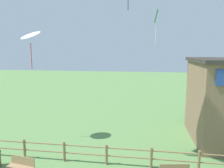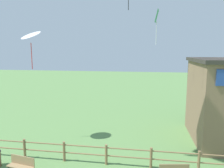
# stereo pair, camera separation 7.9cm
# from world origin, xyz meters

# --- Properties ---
(wooden_fence) EXTENTS (19.34, 0.14, 1.13)m
(wooden_fence) POSITION_xyz_m (0.00, 7.00, 0.65)
(wooden_fence) COLOR olive
(wooden_fence) RESTS_ON ground_plane
(park_bench_near_fence) EXTENTS (1.47, 0.65, 0.91)m
(park_bench_near_fence) POSITION_xyz_m (-4.04, 5.40, 0.47)
(park_bench_near_fence) COLOR #9E7F56
(park_bench_near_fence) RESTS_ON ground_plane
(kite_white_delta) EXTENTS (1.81, 1.77, 2.65)m
(kite_white_delta) POSITION_xyz_m (-5.60, 9.80, 7.19)
(kite_white_delta) COLOR white
(kite_green_diamond) EXTENTS (0.39, 0.85, 3.09)m
(kite_green_diamond) POSITION_xyz_m (2.84, 16.33, 8.86)
(kite_green_diamond) COLOR green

